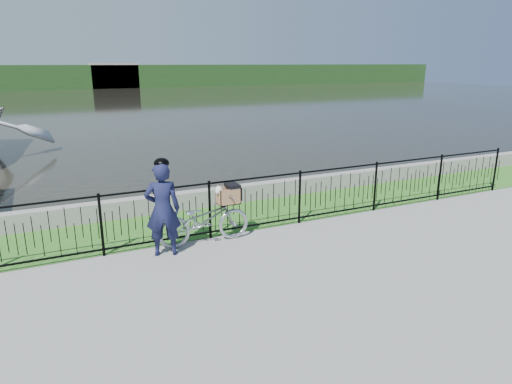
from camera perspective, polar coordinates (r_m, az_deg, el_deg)
ground at (r=8.05m, az=5.05°, el=-8.38°), size 120.00×120.00×0.00m
grass_strip at (r=10.21m, az=-2.33°, el=-2.96°), size 60.00×2.00×0.01m
water at (r=39.62m, az=-20.18°, el=10.15°), size 120.00×120.00×0.00m
quay_wall at (r=11.04m, az=-4.38°, el=-0.47°), size 60.00×0.30×0.40m
fence at (r=9.17m, az=0.09°, el=-1.41°), size 14.00×0.06×1.15m
far_treeline at (r=66.43m, az=-22.76°, el=13.14°), size 120.00×6.00×3.00m
far_building_right at (r=65.56m, az=-17.33°, el=13.70°), size 6.00×3.00×3.20m
bicycle_rig at (r=8.60m, az=-6.42°, el=-3.36°), size 1.77×0.62×1.11m
cyclist at (r=8.09m, az=-11.60°, el=-1.98°), size 0.69×0.54×1.75m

